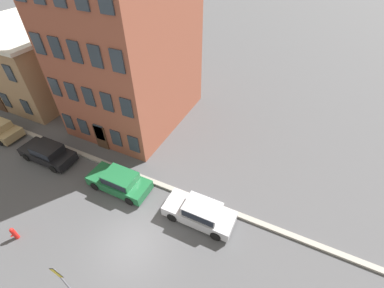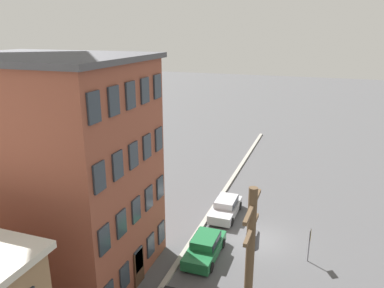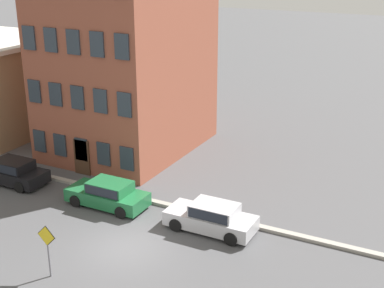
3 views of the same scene
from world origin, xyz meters
TOP-DOWN VIEW (x-y plane):
  - ground_plane at (0.00, 0.00)m, footprint 200.00×200.00m
  - kerb_strip at (0.00, 4.50)m, footprint 56.00×0.36m
  - apartment_corner at (-19.60, 10.63)m, footprint 11.62×9.77m
  - apartment_midblock at (-7.12, 11.23)m, footprint 8.66×10.99m
  - car_black at (-9.98, 3.05)m, footprint 4.40×1.92m
  - car_green at (-3.18, 3.11)m, footprint 4.40×1.92m
  - car_silver at (2.83, 3.25)m, footprint 4.40×1.92m
  - caution_sign at (-1.52, -3.37)m, footprint 0.93×0.08m
  - fire_hydrant at (-6.42, -2.60)m, footprint 0.24×0.34m

SIDE VIEW (x-z plane):
  - ground_plane at x=0.00m, z-range 0.00..0.00m
  - kerb_strip at x=0.00m, z-range 0.00..0.16m
  - fire_hydrant at x=-6.42m, z-range 0.00..0.96m
  - car_black at x=-9.98m, z-range 0.03..1.46m
  - car_green at x=-3.18m, z-range 0.03..1.46m
  - car_silver at x=2.83m, z-range 0.03..1.46m
  - caution_sign at x=-1.52m, z-range 0.39..2.79m
  - apartment_corner at x=-19.60m, z-range 0.01..6.80m
  - apartment_midblock at x=-7.12m, z-range 0.01..13.15m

